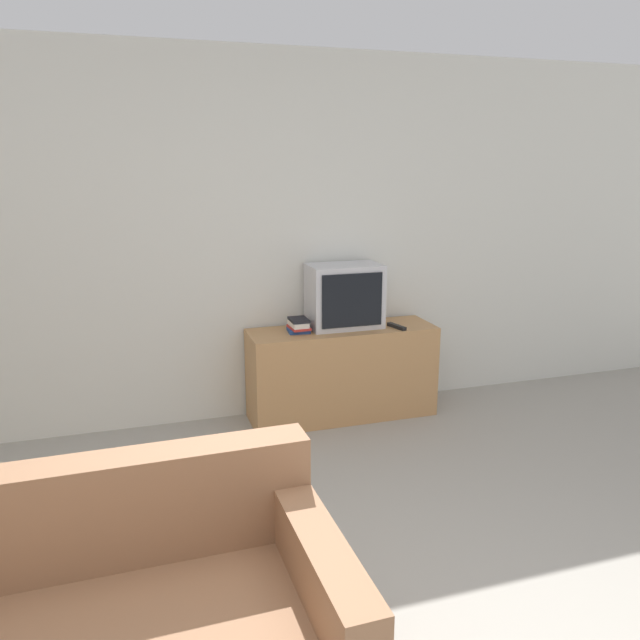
# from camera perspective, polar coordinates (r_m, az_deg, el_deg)

# --- Properties ---
(wall_back) EXTENTS (9.00, 0.06, 2.60)m
(wall_back) POSITION_cam_1_polar(r_m,az_deg,el_deg) (4.46, -8.17, 7.12)
(wall_back) COLOR silver
(wall_back) RESTS_ON ground_plane
(tv_stand) EXTENTS (1.37, 0.42, 0.67)m
(tv_stand) POSITION_cam_1_polar(r_m,az_deg,el_deg) (4.61, 2.02, -4.82)
(tv_stand) COLOR tan
(tv_stand) RESTS_ON ground_plane
(television) EXTENTS (0.52, 0.33, 0.46)m
(television) POSITION_cam_1_polar(r_m,az_deg,el_deg) (4.51, 2.25, 2.22)
(television) COLOR silver
(television) RESTS_ON tv_stand
(book_stack) EXTENTS (0.16, 0.19, 0.10)m
(book_stack) POSITION_cam_1_polar(r_m,az_deg,el_deg) (4.41, -1.97, -0.51)
(book_stack) COLOR #23478E
(book_stack) RESTS_ON tv_stand
(remote_on_stand) EXTENTS (0.08, 0.19, 0.02)m
(remote_on_stand) POSITION_cam_1_polar(r_m,az_deg,el_deg) (4.55, 7.02, -0.59)
(remote_on_stand) COLOR black
(remote_on_stand) RESTS_ON tv_stand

